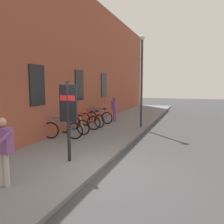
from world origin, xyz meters
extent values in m
plane|color=#38383A|center=(6.00, -1.00, 0.00)|extent=(60.00, 60.00, 0.00)
cube|color=slate|center=(8.00, 1.75, 0.06)|extent=(24.00, 3.50, 0.12)
cube|color=brown|center=(9.00, 3.80, 3.79)|extent=(22.00, 0.60, 7.59)
cube|color=black|center=(2.00, 3.48, 2.40)|extent=(0.90, 0.06, 1.60)
cube|color=black|center=(5.50, 3.48, 2.40)|extent=(0.90, 0.06, 1.60)
cube|color=black|center=(9.00, 3.48, 2.40)|extent=(0.90, 0.06, 1.60)
torus|color=black|center=(2.61, 3.34, 0.48)|extent=(0.23, 0.71, 0.72)
torus|color=black|center=(2.86, 2.32, 0.48)|extent=(0.23, 0.71, 0.72)
cylinder|color=#1E4CA5|center=(2.74, 2.81, 0.76)|extent=(0.28, 1.00, 0.58)
cylinder|color=#1E4CA5|center=(2.72, 2.88, 1.00)|extent=(0.24, 0.84, 0.09)
cylinder|color=#1E4CA5|center=(2.84, 2.39, 0.73)|extent=(0.08, 0.19, 0.51)
cube|color=black|center=(2.83, 2.47, 1.02)|extent=(0.15, 0.22, 0.06)
cylinder|color=#1E4CA5|center=(2.62, 3.29, 1.08)|extent=(0.47, 0.14, 0.02)
torus|color=black|center=(3.79, 3.40, 0.48)|extent=(0.13, 0.72, 0.72)
torus|color=black|center=(3.69, 2.35, 0.48)|extent=(0.13, 0.72, 0.72)
cylinder|color=silver|center=(3.74, 2.85, 0.76)|extent=(0.14, 1.02, 0.58)
cylinder|color=silver|center=(3.74, 2.92, 1.00)|extent=(0.12, 0.85, 0.09)
cylinder|color=silver|center=(3.69, 2.43, 0.73)|extent=(0.05, 0.19, 0.51)
cube|color=black|center=(3.70, 2.50, 1.02)|extent=(0.12, 0.21, 0.06)
cylinder|color=silver|center=(3.79, 3.35, 1.08)|extent=(0.48, 0.07, 0.02)
torus|color=black|center=(4.65, 3.40, 0.48)|extent=(0.24, 0.71, 0.72)
torus|color=black|center=(4.93, 2.39, 0.48)|extent=(0.24, 0.71, 0.72)
cylinder|color=#B21E1E|center=(4.80, 2.87, 0.76)|extent=(0.30, 0.99, 0.58)
cylinder|color=#B21E1E|center=(4.78, 2.95, 1.00)|extent=(0.26, 0.83, 0.09)
cylinder|color=#B21E1E|center=(4.91, 2.46, 0.73)|extent=(0.08, 0.19, 0.51)
cube|color=black|center=(4.89, 2.53, 1.02)|extent=(0.15, 0.22, 0.06)
cylinder|color=#B21E1E|center=(4.67, 3.36, 1.08)|extent=(0.47, 0.15, 0.02)
torus|color=black|center=(5.93, 3.36, 0.48)|extent=(0.29, 0.70, 0.72)
torus|color=black|center=(5.60, 2.36, 0.48)|extent=(0.29, 0.70, 0.72)
cylinder|color=#B21E1E|center=(5.75, 2.84, 0.76)|extent=(0.36, 0.98, 0.58)
cylinder|color=#B21E1E|center=(5.78, 2.91, 1.00)|extent=(0.30, 0.82, 0.09)
cylinder|color=#B21E1E|center=(5.62, 2.43, 0.73)|extent=(0.09, 0.19, 0.51)
cube|color=black|center=(5.64, 2.50, 1.02)|extent=(0.16, 0.22, 0.06)
cylinder|color=#B21E1E|center=(5.91, 3.31, 1.08)|extent=(0.46, 0.17, 0.02)
torus|color=black|center=(6.91, 3.44, 0.48)|extent=(0.13, 0.72, 0.72)
torus|color=black|center=(6.80, 2.39, 0.48)|extent=(0.13, 0.72, 0.72)
cylinder|color=#1E4CA5|center=(6.85, 2.89, 0.76)|extent=(0.14, 1.02, 0.58)
cylinder|color=#1E4CA5|center=(6.86, 2.96, 1.00)|extent=(0.12, 0.85, 0.09)
cylinder|color=#1E4CA5|center=(6.81, 2.47, 0.73)|extent=(0.05, 0.19, 0.51)
cube|color=black|center=(6.82, 2.54, 1.02)|extent=(0.12, 0.21, 0.06)
cylinder|color=#1E4CA5|center=(6.90, 3.39, 1.08)|extent=(0.48, 0.07, 0.02)
cylinder|color=black|center=(0.36, 1.11, 1.32)|extent=(0.10, 0.10, 2.40)
cube|color=black|center=(0.36, 1.11, 1.87)|extent=(0.10, 0.55, 1.10)
cube|color=red|center=(0.36, 1.11, 2.03)|extent=(0.10, 0.50, 0.16)
cylinder|color=#723F72|center=(7.73, 2.28, 0.50)|extent=(0.11, 0.11, 0.75)
cylinder|color=#723F72|center=(7.88, 2.27, 0.50)|extent=(0.11, 0.11, 0.75)
cube|color=#723F72|center=(7.80, 2.28, 1.15)|extent=(0.46, 0.27, 0.56)
sphere|color=brown|center=(7.80, 2.28, 1.55)|extent=(0.20, 0.20, 0.20)
cylinder|color=#723F72|center=(7.56, 2.30, 1.12)|extent=(0.09, 0.09, 0.50)
cylinder|color=#723F72|center=(8.05, 2.25, 1.12)|extent=(0.09, 0.09, 0.50)
cylinder|color=#B2A599|center=(-1.66, 1.52, 0.51)|extent=(0.11, 0.11, 0.78)
cylinder|color=#B2A599|center=(-1.66, 1.68, 0.51)|extent=(0.11, 0.11, 0.78)
cube|color=#723F72|center=(-1.66, 1.60, 1.19)|extent=(0.23, 0.46, 0.58)
sphere|color=tan|center=(-1.66, 1.60, 1.60)|extent=(0.21, 0.21, 0.21)
cylinder|color=#723F72|center=(-1.84, 1.38, 1.29)|extent=(0.43, 0.18, 0.33)
cylinder|color=#333338|center=(6.54, 0.30, 2.43)|extent=(0.12, 0.12, 4.62)
sphere|color=silver|center=(6.54, 0.30, 4.86)|extent=(0.28, 0.28, 0.28)
camera|label=1|loc=(-5.46, -2.40, 2.42)|focal=36.40mm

